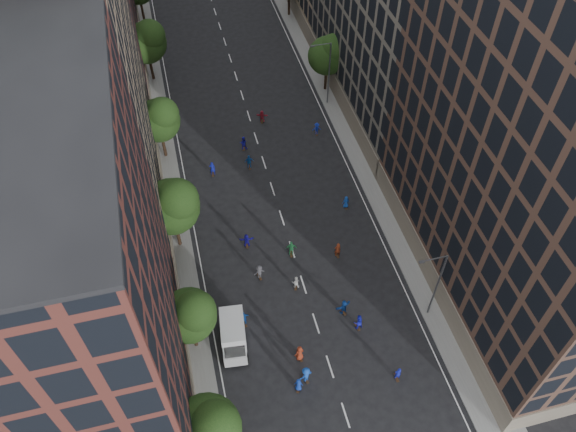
% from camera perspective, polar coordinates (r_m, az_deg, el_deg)
% --- Properties ---
extents(ground, '(240.00, 240.00, 0.00)m').
position_cam_1_polar(ground, '(70.18, -3.18, 7.64)').
color(ground, black).
rests_on(ground, ground).
extents(sidewalk_left, '(4.00, 105.00, 0.15)m').
position_cam_1_polar(sidewalk_left, '(75.35, -13.49, 9.67)').
color(sidewalk_left, slate).
rests_on(sidewalk_left, ground).
extents(sidewalk_right, '(4.00, 105.00, 0.15)m').
position_cam_1_polar(sidewalk_right, '(78.20, 4.46, 12.62)').
color(sidewalk_right, slate).
rests_on(sidewalk_right, ground).
extents(bldg_left_a, '(14.00, 22.00, 30.00)m').
position_cam_1_polar(bldg_left_a, '(40.06, -22.51, -8.04)').
color(bldg_left_a, '#50241E').
rests_on(bldg_left_a, ground).
extents(bldg_left_b, '(14.00, 26.00, 34.00)m').
position_cam_1_polar(bldg_left_b, '(56.20, -22.68, 13.68)').
color(bldg_left_b, '#897359').
rests_on(bldg_left_b, ground).
extents(bldg_right_a, '(14.00, 30.00, 36.00)m').
position_cam_1_polar(bldg_right_a, '(48.14, 25.68, 7.54)').
color(bldg_right_a, '#4B3328').
rests_on(bldg_right_a, ground).
extents(tree_left_0, '(5.20, 5.20, 8.83)m').
position_cam_1_polar(tree_left_0, '(43.40, -8.05, -20.63)').
color(tree_left_0, black).
rests_on(tree_left_0, ground).
extents(tree_left_1, '(4.80, 4.80, 8.21)m').
position_cam_1_polar(tree_left_1, '(48.29, -9.86, -9.80)').
color(tree_left_1, black).
rests_on(tree_left_1, ground).
extents(tree_left_2, '(5.60, 5.60, 9.45)m').
position_cam_1_polar(tree_left_2, '(55.02, -11.59, 1.13)').
color(tree_left_2, black).
rests_on(tree_left_2, ground).
extents(tree_left_3, '(5.00, 5.00, 8.58)m').
position_cam_1_polar(tree_left_3, '(65.76, -12.93, 9.62)').
color(tree_left_3, black).
rests_on(tree_left_3, ground).
extents(tree_left_4, '(5.40, 5.40, 9.08)m').
position_cam_1_polar(tree_left_4, '(78.82, -14.12, 16.88)').
color(tree_left_4, black).
rests_on(tree_left_4, ground).
extents(tree_right_a, '(5.00, 5.00, 8.39)m').
position_cam_1_polar(tree_right_a, '(75.15, 4.18, 16.12)').
color(tree_right_a, black).
rests_on(tree_right_a, ground).
extents(streetlamp_near, '(2.64, 0.22, 9.06)m').
position_cam_1_polar(streetlamp_near, '(51.45, 14.79, -6.56)').
color(streetlamp_near, '#595B60').
rests_on(streetlamp_near, ground).
extents(streetlamp_far, '(2.64, 0.22, 9.06)m').
position_cam_1_polar(streetlamp_far, '(72.89, 4.04, 14.53)').
color(streetlamp_far, '#595B60').
rests_on(streetlamp_far, ground).
extents(cargo_van, '(2.77, 5.07, 2.59)m').
position_cam_1_polar(cargo_van, '(51.63, -5.57, -11.95)').
color(cargo_van, silver).
rests_on(cargo_van, ground).
extents(skater_0, '(0.89, 0.74, 1.56)m').
position_cam_1_polar(skater_0, '(49.96, 1.07, -16.77)').
color(skater_0, '#13339D').
rests_on(skater_0, ground).
extents(skater_1, '(0.62, 0.43, 1.66)m').
position_cam_1_polar(skater_1, '(51.21, 11.09, -15.44)').
color(skater_1, '#131A9A').
rests_on(skater_1, ground).
extents(skater_2, '(0.98, 0.81, 1.86)m').
position_cam_1_polar(skater_2, '(52.96, 7.14, -10.65)').
color(skater_2, '#161AB8').
rests_on(skater_2, ground).
extents(skater_3, '(1.39, 1.06, 1.90)m').
position_cam_1_polar(skater_3, '(50.15, 1.83, -15.86)').
color(skater_3, '#1646B6').
rests_on(skater_3, ground).
extents(skater_4, '(1.19, 0.75, 1.89)m').
position_cam_1_polar(skater_4, '(52.88, -4.51, -10.36)').
color(skater_4, navy).
rests_on(skater_4, ground).
extents(skater_5, '(1.73, 1.02, 1.78)m').
position_cam_1_polar(skater_5, '(53.69, 5.68, -9.20)').
color(skater_5, navy).
rests_on(skater_5, ground).
extents(skater_6, '(1.03, 0.82, 1.84)m').
position_cam_1_polar(skater_6, '(51.08, 1.19, -13.77)').
color(skater_6, maroon).
rests_on(skater_6, ground).
extents(skater_7, '(0.72, 0.50, 1.87)m').
position_cam_1_polar(skater_7, '(57.46, 5.06, -3.43)').
color(skater_7, maroon).
rests_on(skater_7, ground).
extents(skater_8, '(0.87, 0.75, 1.54)m').
position_cam_1_polar(skater_8, '(55.10, 0.78, -6.77)').
color(skater_8, silver).
rests_on(skater_8, ground).
extents(skater_9, '(1.19, 0.80, 1.70)m').
position_cam_1_polar(skater_9, '(55.76, -2.94, -5.72)').
color(skater_9, '#434247').
rests_on(skater_9, ground).
extents(skater_10, '(1.20, 0.66, 1.94)m').
position_cam_1_polar(skater_10, '(57.29, 0.34, -3.33)').
color(skater_10, '#23753D').
rests_on(skater_10, ground).
extents(skater_11, '(1.57, 0.66, 1.64)m').
position_cam_1_polar(skater_11, '(58.28, -4.23, -2.50)').
color(skater_11, '#18118F').
rests_on(skater_11, ground).
extents(skater_12, '(0.78, 0.52, 1.56)m').
position_cam_1_polar(skater_12, '(61.98, 5.90, 1.40)').
color(skater_12, '#1441A5').
rests_on(skater_12, ground).
extents(skater_13, '(0.75, 0.57, 1.87)m').
position_cam_1_polar(skater_13, '(65.69, -7.69, 4.79)').
color(skater_13, '#111992').
rests_on(skater_13, ground).
extents(skater_14, '(1.04, 0.91, 1.80)m').
position_cam_1_polar(skater_14, '(68.59, -4.55, 7.38)').
color(skater_14, '#1815B2').
rests_on(skater_14, ground).
extents(skater_15, '(1.13, 0.74, 1.64)m').
position_cam_1_polar(skater_15, '(70.59, 2.93, 8.82)').
color(skater_15, '#152AB2').
rests_on(skater_15, ground).
extents(skater_16, '(1.09, 0.49, 1.82)m').
position_cam_1_polar(skater_16, '(66.11, -3.97, 5.50)').
color(skater_16, '#1450A7').
rests_on(skater_16, ground).
extents(skater_17, '(1.56, 0.92, 1.60)m').
position_cam_1_polar(skater_17, '(72.45, -2.65, 10.05)').
color(skater_17, '#A41B2D').
rests_on(skater_17, ground).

